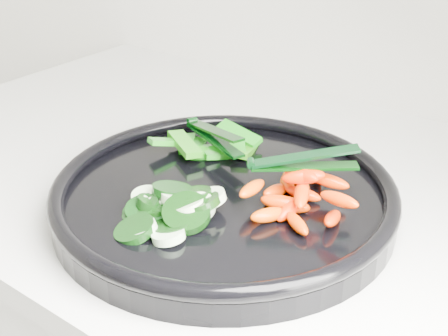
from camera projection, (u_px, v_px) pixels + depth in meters
The scene contains 6 objects.
veggie_tray at pixel (224, 196), 0.68m from camera, with size 0.48×0.48×0.04m.
cucumber_pile at pixel (168, 207), 0.63m from camera, with size 0.12×0.13×0.04m.
carrot_pile at pixel (297, 191), 0.64m from camera, with size 0.13×0.15×0.05m.
pepper_pile at pixel (209, 146), 0.76m from camera, with size 0.11×0.11×0.03m.
tong_carrot at pixel (301, 161), 0.63m from camera, with size 0.10×0.08×0.02m.
tong_pepper at pixel (213, 134), 0.75m from camera, with size 0.11×0.05×0.02m.
Camera 1 is at (-0.11, 1.15, 1.29)m, focal length 50.00 mm.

